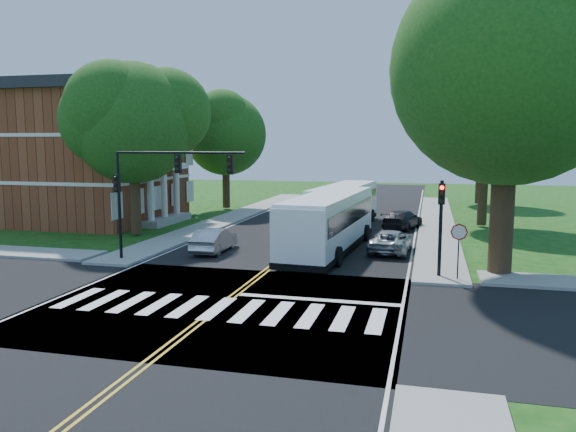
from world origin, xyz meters
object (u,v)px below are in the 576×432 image
(suv, at_px, (391,241))
(bus_follow, at_px, (344,205))
(signal_nw, at_px, (158,179))
(bus_lead, at_px, (329,221))
(dark_sedan, at_px, (402,219))
(signal_ne, at_px, (441,215))
(hatchback, at_px, (214,240))

(suv, bearing_deg, bus_follow, -60.52)
(signal_nw, relative_size, bus_lead, 0.55)
(signal_nw, bearing_deg, dark_sedan, 52.40)
(dark_sedan, bearing_deg, signal_ne, 114.62)
(suv, bearing_deg, signal_ne, 118.02)
(signal_ne, xyz_separation_m, bus_follow, (-6.66, 14.60, -1.30))
(signal_ne, relative_size, bus_lead, 0.34)
(hatchback, distance_m, suv, 10.16)
(bus_lead, relative_size, bus_follow, 1.05)
(bus_lead, bearing_deg, suv, -167.52)
(bus_follow, bearing_deg, dark_sedan, -167.75)
(bus_follow, distance_m, hatchback, 12.58)
(bus_lead, relative_size, dark_sedan, 2.75)
(bus_follow, height_order, suv, bus_follow)
(bus_lead, bearing_deg, signal_ne, 142.40)
(signal_nw, xyz_separation_m, dark_sedan, (11.65, 15.12, -3.68))
(signal_ne, height_order, hatchback, signal_ne)
(signal_nw, xyz_separation_m, bus_follow, (7.40, 14.61, -2.71))
(bus_lead, xyz_separation_m, dark_sedan, (3.68, 9.74, -1.06))
(signal_ne, relative_size, suv, 0.96)
(signal_ne, relative_size, bus_follow, 0.36)
(signal_nw, distance_m, dark_sedan, 19.44)
(bus_follow, distance_m, dark_sedan, 4.39)
(signal_nw, height_order, suv, signal_nw)
(signal_ne, xyz_separation_m, hatchback, (-12.45, 3.48, -2.25))
(bus_follow, relative_size, hatchback, 2.89)
(signal_nw, relative_size, signal_ne, 1.62)
(signal_ne, bearing_deg, dark_sedan, 99.06)
(signal_ne, height_order, bus_lead, signal_ne)
(signal_ne, relative_size, hatchback, 1.03)
(signal_nw, relative_size, dark_sedan, 1.52)
(bus_lead, distance_m, hatchback, 6.72)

